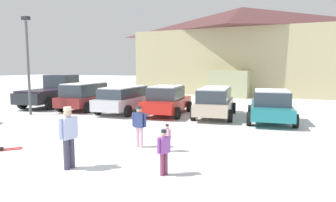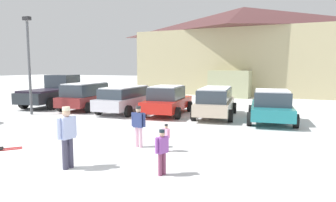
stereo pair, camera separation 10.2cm
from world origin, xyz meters
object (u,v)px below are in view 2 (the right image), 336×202
at_px(ski_lodge, 242,50).
at_px(skier_child_in_purple_jacket, 162,150).
at_px(skier_child_in_pink_snowsuit, 166,136).
at_px(parked_maroon_van, 86,95).
at_px(parked_beige_suv, 215,101).
at_px(lamp_post, 29,60).
at_px(skier_teen_in_navy_coat, 138,124).
at_px(skier_adult_in_blue_parka, 67,134).
at_px(parked_silver_wagon, 125,98).
at_px(parked_teal_hatchback, 271,106).
at_px(pickup_truck, 56,92).
at_px(parked_red_sedan, 167,100).

relative_size(ski_lodge, skier_child_in_purple_jacket, 18.10).
bearing_deg(skier_child_in_pink_snowsuit, parked_maroon_van, 140.77).
bearing_deg(parked_beige_suv, lamp_post, -162.22).
bearing_deg(skier_teen_in_navy_coat, skier_adult_in_blue_parka, -105.73).
distance_m(parked_silver_wagon, skier_teen_in_navy_coat, 8.02).
distance_m(skier_teen_in_navy_coat, skier_adult_in_blue_parka, 2.73).
height_order(skier_adult_in_blue_parka, skier_child_in_pink_snowsuit, skier_adult_in_blue_parka).
bearing_deg(lamp_post, ski_lodge, 66.25).
relative_size(parked_maroon_van, parked_teal_hatchback, 0.95).
bearing_deg(skier_teen_in_navy_coat, parked_beige_suv, 82.62).
bearing_deg(lamp_post, skier_teen_in_navy_coat, -23.52).
height_order(ski_lodge, skier_child_in_pink_snowsuit, ski_lodge).
distance_m(pickup_truck, skier_child_in_pink_snowsuit, 13.97).
relative_size(parked_silver_wagon, skier_child_in_pink_snowsuit, 5.30).
height_order(parked_silver_wagon, lamp_post, lamp_post).
relative_size(pickup_truck, skier_child_in_pink_snowsuit, 6.39).
bearing_deg(parked_silver_wagon, skier_teen_in_navy_coat, -56.41).
bearing_deg(parked_red_sedan, parked_beige_suv, 5.75).
distance_m(ski_lodge, parked_silver_wagon, 18.13).
relative_size(parked_beige_suv, parked_teal_hatchback, 1.07).
xyz_separation_m(parked_maroon_van, parked_teal_hatchback, (11.30, -0.15, -0.10)).
height_order(parked_maroon_van, lamp_post, lamp_post).
bearing_deg(parked_teal_hatchback, parked_silver_wagon, -179.93).
relative_size(parked_silver_wagon, skier_child_in_purple_jacket, 4.07).
height_order(parked_maroon_van, parked_beige_suv, parked_maroon_van).
distance_m(parked_teal_hatchback, skier_child_in_purple_jacket, 9.05).
distance_m(parked_beige_suv, lamp_post, 10.70).
bearing_deg(lamp_post, skier_adult_in_blue_parka, -38.31).
bearing_deg(skier_adult_in_blue_parka, parked_red_sedan, 96.32).
height_order(parked_beige_suv, pickup_truck, pickup_truck).
height_order(parked_teal_hatchback, skier_child_in_purple_jacket, parked_teal_hatchback).
height_order(parked_beige_suv, skier_child_in_purple_jacket, parked_beige_suv).
bearing_deg(ski_lodge, parked_red_sedan, -95.17).
bearing_deg(parked_maroon_van, skier_adult_in_blue_parka, -54.63).
bearing_deg(parked_beige_suv, skier_adult_in_blue_parka, -99.68).
height_order(parked_teal_hatchback, skier_teen_in_navy_coat, parked_teal_hatchback).
bearing_deg(parked_silver_wagon, skier_adult_in_blue_parka, -68.33).
bearing_deg(parked_red_sedan, pickup_truck, 175.42).
distance_m(ski_lodge, parked_beige_suv, 17.23).
distance_m(parked_teal_hatchback, pickup_truck, 14.47).
relative_size(parked_silver_wagon, lamp_post, 0.86).
bearing_deg(skier_child_in_purple_jacket, parked_maroon_van, 135.91).
height_order(skier_child_in_pink_snowsuit, lamp_post, lamp_post).
bearing_deg(skier_child_in_purple_jacket, pickup_truck, 141.99).
relative_size(parked_teal_hatchback, lamp_post, 0.84).
xyz_separation_m(parked_red_sedan, parked_beige_suv, (2.71, 0.27, 0.04)).
distance_m(parked_beige_suv, skier_child_in_pink_snowsuit, 7.26).
distance_m(parked_silver_wagon, parked_red_sedan, 2.65).
distance_m(parked_maroon_van, lamp_post, 3.96).
xyz_separation_m(parked_maroon_van, lamp_post, (-1.59, -2.90, 2.18)).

